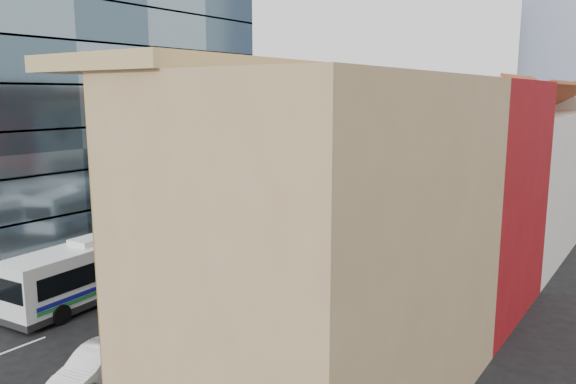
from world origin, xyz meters
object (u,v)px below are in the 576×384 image
Objects in this scene: bus_left_near at (99,266)px; office_tower at (101,50)px; bus_left_far at (210,227)px; sedan_right at (95,365)px; shophouse_tan at (333,247)px; bus_right at (297,235)px.

office_tower is at bearing 135.46° from bus_left_near.
sedan_right is at bearing -38.67° from bus_left_far.
shophouse_tan is 1.33× the size of bus_right.
bus_left_far is 6.44m from bus_right.
bus_right is at bearing 43.63° from bus_left_far.
bus_left_far is at bearing 178.95° from bus_right.
bus_left_near is 9.99m from sedan_right.
bus_left_near is at bearing -61.21° from bus_left_far.
office_tower is at bearing 159.61° from bus_right.
bus_left_near is at bearing -39.24° from office_tower.
bus_right is (6.01, 2.30, -0.19)m from bus_left_far.
shophouse_tan is at bearing -73.86° from bus_right.
bus_right is at bearing 63.24° from bus_left_near.
shophouse_tan is 10.82m from sedan_right.
office_tower is at bearing -164.66° from bus_left_far.
office_tower is at bearing 155.70° from shophouse_tan.
sedan_right is at bearing -154.28° from shophouse_tan.
bus_left_near is (14.68, -11.99, -13.19)m from office_tower.
bus_right is (19.60, 0.54, -13.31)m from office_tower.
office_tower is at bearing 124.22° from sedan_right.
bus_left_far is 2.75× the size of sedan_right.
bus_left_far is at bearing 90.77° from bus_left_near.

